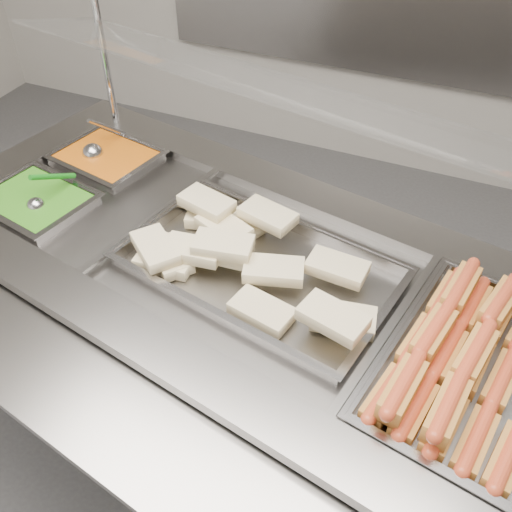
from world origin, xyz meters
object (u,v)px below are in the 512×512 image
at_px(steam_counter, 243,361).
at_px(sneeze_guard, 290,95).
at_px(pan_hotdogs, 469,376).
at_px(ladle, 94,152).
at_px(pan_wraps, 259,271).
at_px(serving_spoon, 39,201).

height_order(steam_counter, sneeze_guard, sneeze_guard).
distance_m(sneeze_guard, pan_hotdogs, 0.83).
xyz_separation_m(sneeze_guard, ladle, (-0.73, 0.05, -0.38)).
relative_size(sneeze_guard, ladle, 8.97).
bearing_deg(pan_wraps, serving_spoon, -178.74).
bearing_deg(ladle, pan_hotdogs, -16.95).
height_order(sneeze_guard, serving_spoon, sneeze_guard).
relative_size(ladle, serving_spoon, 1.03).
bearing_deg(sneeze_guard, serving_spoon, -160.33).
bearing_deg(serving_spoon, pan_wraps, 1.26).
height_order(pan_hotdogs, serving_spoon, serving_spoon).
xyz_separation_m(steam_counter, ladle, (-0.69, 0.28, 0.49)).
xyz_separation_m(steam_counter, pan_wraps, (0.06, -0.01, 0.45)).
distance_m(steam_counter, ladle, 0.89).
relative_size(pan_wraps, ladle, 3.99).
relative_size(steam_counter, ladle, 10.74).
bearing_deg(pan_hotdogs, serving_spoon, 175.63).
distance_m(ladle, serving_spoon, 0.31).
height_order(sneeze_guard, pan_wraps, sneeze_guard).
bearing_deg(pan_wraps, steam_counter, 168.74).
distance_m(steam_counter, pan_wraps, 0.45).
relative_size(pan_wraps, serving_spoon, 4.10).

